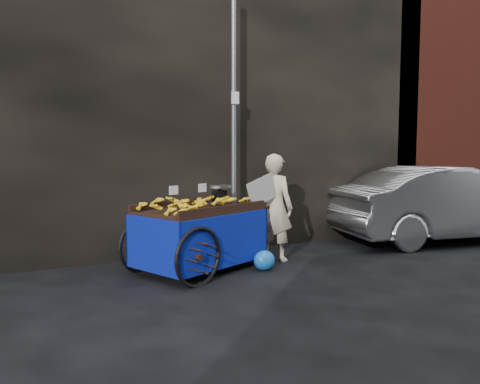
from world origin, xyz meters
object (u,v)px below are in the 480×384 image
banana_cart (197,216)px  parked_car (447,204)px  vendor (274,207)px  plastic_bag (264,260)px

banana_cart → parked_car: parked_car is taller
vendor → plastic_bag: size_ratio=5.20×
vendor → plastic_bag: (-0.43, -0.46, -0.65)m
banana_cart → parked_car: bearing=-23.4°
plastic_bag → parked_car: 3.98m
banana_cart → vendor: 1.25m
parked_car → plastic_bag: bearing=106.0°
parked_car → vendor: bearing=99.0°
parked_car → banana_cart: bearing=100.4°
vendor → parked_car: vendor is taller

